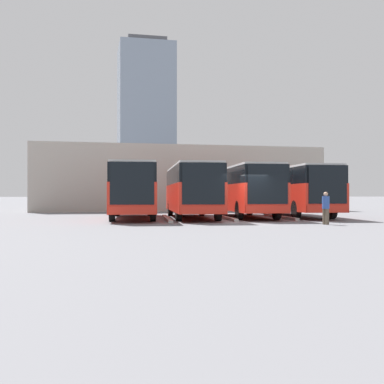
% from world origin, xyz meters
% --- Properties ---
extents(ground_plane, '(600.00, 600.00, 0.00)m').
position_xyz_m(ground_plane, '(0.00, 0.00, 0.00)').
color(ground_plane, slate).
extents(bus_0, '(3.50, 11.05, 3.19)m').
position_xyz_m(bus_0, '(-5.35, -5.51, 1.78)').
color(bus_0, red).
rests_on(bus_0, ground_plane).
extents(curb_divider_0, '(0.88, 6.72, 0.15)m').
position_xyz_m(curb_divider_0, '(-3.57, -3.91, 0.07)').
color(curb_divider_0, '#B2B2AD').
rests_on(curb_divider_0, ground_plane).
extents(bus_1, '(3.50, 11.05, 3.19)m').
position_xyz_m(bus_1, '(-1.78, -5.27, 1.78)').
color(bus_1, red).
rests_on(bus_1, ground_plane).
extents(curb_divider_1, '(0.88, 6.72, 0.15)m').
position_xyz_m(curb_divider_1, '(0.00, -3.66, 0.07)').
color(curb_divider_1, '#B2B2AD').
rests_on(curb_divider_1, ground_plane).
extents(bus_2, '(3.50, 11.05, 3.19)m').
position_xyz_m(bus_2, '(1.79, -4.91, 1.78)').
color(bus_2, red).
rests_on(bus_2, ground_plane).
extents(curb_divider_2, '(0.88, 6.72, 0.15)m').
position_xyz_m(curb_divider_2, '(3.57, -3.31, 0.07)').
color(curb_divider_2, '#B2B2AD').
rests_on(curb_divider_2, ground_plane).
extents(bus_3, '(3.50, 11.05, 3.19)m').
position_xyz_m(bus_3, '(5.35, -5.13, 1.78)').
color(bus_3, red).
rests_on(bus_3, ground_plane).
extents(pedestrian, '(0.44, 0.44, 1.58)m').
position_xyz_m(pedestrian, '(-3.23, 2.71, 0.85)').
color(pedestrian, brown).
rests_on(pedestrian, ground_plane).
extents(station_building, '(25.58, 12.10, 5.73)m').
position_xyz_m(station_building, '(0.00, -20.62, 2.90)').
color(station_building, '#A8A399').
rests_on(station_building, ground_plane).
extents(office_tower, '(21.62, 21.62, 63.27)m').
position_xyz_m(office_tower, '(-13.78, -168.60, 31.04)').
color(office_tower, '#7F8EA3').
rests_on(office_tower, ground_plane).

